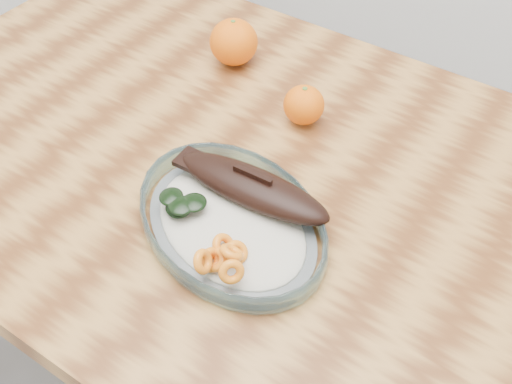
# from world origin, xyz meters

# --- Properties ---
(dining_table) EXTENTS (1.20, 0.80, 0.75)m
(dining_table) POSITION_xyz_m (0.00, 0.00, 0.65)
(dining_table) COLOR brown
(dining_table) RESTS_ON ground
(plated_meal) EXTENTS (0.71, 0.71, 0.08)m
(plated_meal) POSITION_xyz_m (0.11, -0.11, 0.77)
(plated_meal) COLOR white
(plated_meal) RESTS_ON dining_table
(orange_left) EXTENTS (0.09, 0.09, 0.09)m
(orange_left) POSITION_xyz_m (-0.12, 0.21, 0.79)
(orange_left) COLOR orange
(orange_left) RESTS_ON dining_table
(orange_right) EXTENTS (0.07, 0.07, 0.07)m
(orange_right) POSITION_xyz_m (0.07, 0.14, 0.78)
(orange_right) COLOR orange
(orange_right) RESTS_ON dining_table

